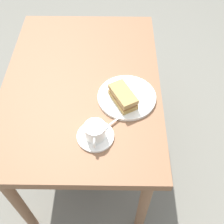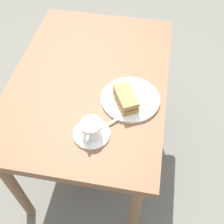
# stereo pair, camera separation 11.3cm
# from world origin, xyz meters

# --- Properties ---
(ground_plane) EXTENTS (6.00, 6.00, 0.00)m
(ground_plane) POSITION_xyz_m (0.00, 0.00, 0.00)
(ground_plane) COLOR slate
(dining_table) EXTENTS (1.02, 0.72, 0.72)m
(dining_table) POSITION_xyz_m (0.00, 0.00, 0.63)
(dining_table) COLOR brown
(dining_table) RESTS_ON ground_plane
(sandwich_plate) EXTENTS (0.25, 0.25, 0.01)m
(sandwich_plate) POSITION_xyz_m (-0.11, -0.21, 0.73)
(sandwich_plate) COLOR white
(sandwich_plate) RESTS_ON dining_table
(sandwich_front) EXTENTS (0.16, 0.13, 0.06)m
(sandwich_front) POSITION_xyz_m (-0.14, -0.19, 0.76)
(sandwich_front) COLOR #AE8745
(sandwich_front) RESTS_ON sandwich_plate
(coffee_saucer) EXTENTS (0.15, 0.15, 0.01)m
(coffee_saucer) POSITION_xyz_m (-0.31, -0.08, 0.73)
(coffee_saucer) COLOR white
(coffee_saucer) RESTS_ON dining_table
(coffee_cup) EXTENTS (0.11, 0.08, 0.06)m
(coffee_cup) POSITION_xyz_m (-0.31, -0.08, 0.77)
(coffee_cup) COLOR white
(coffee_cup) RESTS_ON coffee_saucer
(spoon) EXTENTS (0.08, 0.08, 0.01)m
(spoon) POSITION_xyz_m (-0.26, -0.14, 0.73)
(spoon) COLOR silver
(spoon) RESTS_ON coffee_saucer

